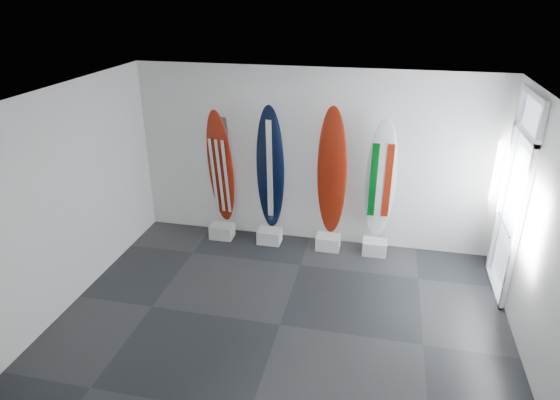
% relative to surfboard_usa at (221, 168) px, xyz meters
% --- Properties ---
extents(floor, '(6.00, 6.00, 0.00)m').
position_rel_surfboard_usa_xyz_m(floor, '(1.54, -2.28, -1.29)').
color(floor, black).
rests_on(floor, ground).
extents(ceiling, '(6.00, 6.00, 0.00)m').
position_rel_surfboard_usa_xyz_m(ceiling, '(1.54, -2.28, 1.71)').
color(ceiling, white).
rests_on(ceiling, wall_back).
extents(wall_back, '(6.00, 0.00, 6.00)m').
position_rel_surfboard_usa_xyz_m(wall_back, '(1.54, 0.22, 0.21)').
color(wall_back, white).
rests_on(wall_back, ground).
extents(wall_front, '(6.00, 0.00, 6.00)m').
position_rel_surfboard_usa_xyz_m(wall_front, '(1.54, -4.78, 0.21)').
color(wall_front, white).
rests_on(wall_front, ground).
extents(wall_left, '(0.00, 5.00, 5.00)m').
position_rel_surfboard_usa_xyz_m(wall_left, '(-1.46, -2.28, 0.21)').
color(wall_left, white).
rests_on(wall_left, ground).
extents(wall_right, '(0.00, 5.00, 5.00)m').
position_rel_surfboard_usa_xyz_m(wall_right, '(4.54, -2.28, 0.21)').
color(wall_right, white).
rests_on(wall_right, ground).
extents(display_block_usa, '(0.40, 0.30, 0.24)m').
position_rel_surfboard_usa_xyz_m(display_block_usa, '(0.00, -0.10, -1.17)').
color(display_block_usa, silver).
rests_on(display_block_usa, floor).
extents(surfboard_usa, '(0.52, 0.40, 2.10)m').
position_rel_surfboard_usa_xyz_m(surfboard_usa, '(0.00, 0.00, 0.00)').
color(surfboard_usa, maroon).
rests_on(surfboard_usa, display_block_usa).
extents(display_block_navy, '(0.40, 0.30, 0.24)m').
position_rel_surfboard_usa_xyz_m(display_block_navy, '(0.87, -0.10, -1.17)').
color(display_block_navy, silver).
rests_on(display_block_navy, floor).
extents(surfboard_navy, '(0.51, 0.23, 2.20)m').
position_rel_surfboard_usa_xyz_m(surfboard_navy, '(0.87, 0.00, 0.05)').
color(surfboard_navy, black).
rests_on(surfboard_navy, display_block_navy).
extents(display_block_swiss, '(0.40, 0.30, 0.24)m').
position_rel_surfboard_usa_xyz_m(display_block_swiss, '(1.91, -0.10, -1.17)').
color(display_block_swiss, silver).
rests_on(display_block_swiss, floor).
extents(surfboard_swiss, '(0.53, 0.29, 2.24)m').
position_rel_surfboard_usa_xyz_m(surfboard_swiss, '(1.91, 0.00, 0.07)').
color(surfboard_swiss, maroon).
rests_on(surfboard_swiss, display_block_swiss).
extents(display_block_italy, '(0.40, 0.30, 0.24)m').
position_rel_surfboard_usa_xyz_m(display_block_italy, '(2.69, -0.10, -1.17)').
color(display_block_italy, silver).
rests_on(display_block_italy, floor).
extents(surfboard_italy, '(0.49, 0.28, 2.10)m').
position_rel_surfboard_usa_xyz_m(surfboard_italy, '(2.69, 0.00, 0.00)').
color(surfboard_italy, silver).
rests_on(surfboard_italy, display_block_italy).
extents(wall_outlet, '(0.09, 0.02, 0.13)m').
position_rel_surfboard_usa_xyz_m(wall_outlet, '(-0.91, 0.20, -0.94)').
color(wall_outlet, silver).
rests_on(wall_outlet, wall_back).
extents(glass_door, '(0.12, 1.16, 2.85)m').
position_rel_surfboard_usa_xyz_m(glass_door, '(4.51, -0.73, 0.14)').
color(glass_door, white).
rests_on(glass_door, floor).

